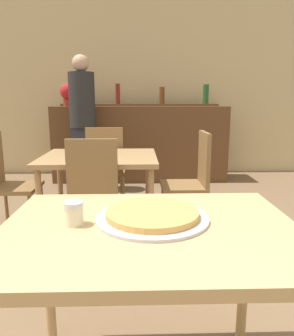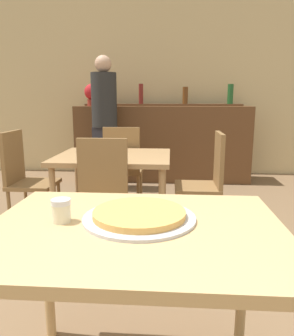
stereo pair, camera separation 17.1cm
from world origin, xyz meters
The scene contains 13 objects.
wall_back centered at (0.00, 4.38, 1.40)m, with size 8.00×0.05×2.80m.
dining_table_near centered at (0.00, 0.00, 0.69)m, with size 1.09×0.83×0.77m.
dining_table_far centered at (-0.38, 1.74, 0.65)m, with size 1.01×0.83×0.73m.
bar_counter centered at (0.00, 3.87, 0.56)m, with size 2.60×0.56×1.12m.
bar_back_shelf centered at (0.04, 4.01, 1.18)m, with size 2.39×0.24×0.33m.
chair_far_side_front centered at (-0.38, 1.16, 0.54)m, with size 0.40×0.40×0.94m.
chair_far_side_back centered at (-0.38, 2.32, 0.54)m, with size 0.40×0.40×0.94m.
chair_far_side_left centered at (-1.22, 1.74, 0.54)m, with size 0.40×0.40×0.94m.
chair_far_side_right centered at (0.46, 1.74, 0.54)m, with size 0.40×0.40×0.94m.
pizza_tray centered at (0.01, 0.06, 0.79)m, with size 0.43×0.43×0.04m.
cheese_shaker centered at (-0.28, 0.02, 0.82)m, with size 0.07×0.07×0.09m.
person_standing centered at (-0.77, 3.29, 0.97)m, with size 0.34×0.34×1.79m.
potted_plant centered at (-1.05, 3.82, 1.31)m, with size 0.24×0.24×0.33m.
Camera 1 is at (-0.04, -1.13, 1.22)m, focal length 35.00 mm.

